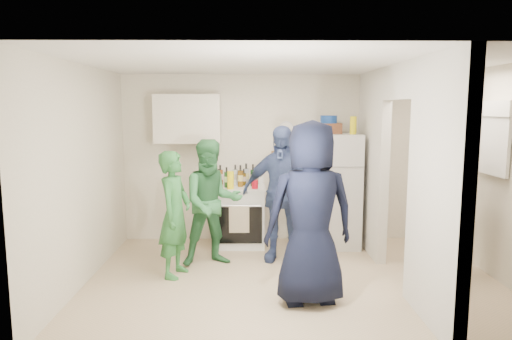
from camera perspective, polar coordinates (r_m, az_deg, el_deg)
The scene contains 36 objects.
floor at distance 5.55m, azimuth 4.57°, elevation -13.45°, with size 4.80×4.80×0.00m, color #CCB090.
wall_back at distance 6.91m, azimuth 3.36°, elevation 1.46°, with size 4.80×4.80×0.00m, color silver.
wall_front at distance 3.57m, azimuth 7.37°, elevation -4.54°, with size 4.80×4.80×0.00m, color silver.
wall_left at distance 5.54m, azimuth -20.82°, elevation -0.60°, with size 3.40×3.40×0.00m, color silver.
wall_right at distance 5.97m, azimuth 28.33°, elevation -0.46°, with size 3.40×3.40×0.00m, color silver.
ceiling at distance 5.20m, azimuth 4.88°, elevation 13.17°, with size 4.80×4.80×0.00m, color white.
partition_pier_back at distance 6.53m, azimuth 14.32°, elevation 0.86°, with size 0.12×1.20×2.50m, color silver.
partition_pier_front at distance 4.46m, azimuth 21.68°, elevation -2.56°, with size 0.12×1.20×2.50m, color silver.
partition_header at distance 5.44m, azimuth 17.76°, elevation 10.49°, with size 0.12×1.00×0.40m, color silver.
stove at distance 6.71m, azimuth -2.05°, elevation -5.74°, with size 0.74×0.62×0.88m, color white.
upper_cabinet at distance 6.73m, azimuth -8.53°, elevation 6.34°, with size 0.95×0.34×0.70m, color silver.
fridge at distance 6.72m, azimuth 9.80°, elevation -2.53°, with size 0.68×0.66×1.64m, color silver.
wicker_basket at distance 6.65m, azimuth 9.05°, elevation 5.15°, with size 0.35×0.25×0.15m, color brown.
blue_bowl at distance 6.64m, azimuth 9.07°, elevation 6.27°, with size 0.24×0.24×0.11m, color navy.
yellow_cup_stack_top at distance 6.56m, azimuth 12.05°, elevation 5.48°, with size 0.09×0.09×0.25m, color yellow.
wall_clock at distance 6.86m, azimuth 3.82°, elevation 5.18°, with size 0.22×0.22×0.03m, color white.
spice_shelf at distance 6.85m, azimuth 3.40°, elevation 2.25°, with size 0.35×0.08×0.03m, color olive.
nook_window at distance 6.09m, azimuth 27.49°, elevation 3.53°, with size 0.03×0.70×0.80m, color black.
nook_window_frame at distance 6.09m, azimuth 27.37°, elevation 3.53°, with size 0.04×0.76×0.86m, color white.
nook_valance at distance 6.06m, azimuth 27.37°, elevation 6.84°, with size 0.04×0.82×0.18m, color white.
yellow_cup_stack_stove at distance 6.39m, azimuth -3.20°, elevation -1.27°, with size 0.09×0.09×0.25m, color yellow.
red_cup at distance 6.41m, azimuth -0.15°, elevation -1.81°, with size 0.09×0.09×0.12m, color red.
person_green_left at distance 5.53m, azimuth -10.11°, elevation -5.45°, with size 0.55×0.36×1.51m, color #327D40.
person_green_center at distance 5.85m, azimuth -5.51°, elevation -4.10°, with size 0.79×0.61×1.62m, color #367A45.
person_denim at distance 5.98m, azimuth 3.12°, elevation -2.98°, with size 1.05×0.44×1.79m, color #3B5481.
person_navy at distance 4.69m, azimuth 6.82°, elevation -5.36°, with size 0.92×0.60×1.89m, color black.
person_nook at distance 5.86m, azimuth 22.75°, elevation -4.92°, with size 1.01×0.58×1.56m, color black.
bottle_a at distance 6.75m, azimuth -4.48°, elevation -0.61°, with size 0.08×0.08×0.29m, color brown.
bottle_b at distance 6.52m, azimuth -3.70°, elevation -0.90°, with size 0.07×0.07×0.29m, color #1B4416.
bottle_c at distance 6.76m, azimuth -2.60°, elevation -0.57°, with size 0.07×0.07×0.29m, color silver.
bottle_d at distance 6.56m, azimuth -1.96°, elevation -0.74°, with size 0.08×0.08×0.31m, color brown.
bottle_e at distance 6.76m, azimuth -1.24°, elevation -0.49°, with size 0.08×0.08×0.31m, color #A2A9B3.
bottle_f at distance 6.60m, azimuth -0.39°, elevation -0.65°, with size 0.07×0.07×0.32m, color #13361F.
bottle_g at distance 6.74m, azimuth 0.04°, elevation -0.79°, with size 0.06×0.06×0.25m, color olive.
bottle_h at distance 6.50m, azimuth -4.70°, elevation -1.04°, with size 0.07×0.07×0.27m, color #B4B8C1.
bottle_i at distance 6.68m, azimuth -1.55°, elevation -0.90°, with size 0.07×0.07×0.24m, color #4A390C.
Camera 1 is at (-0.51, -5.15, 2.01)m, focal length 32.00 mm.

